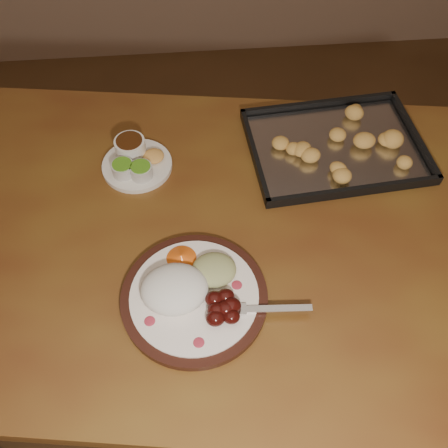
{
  "coord_description": "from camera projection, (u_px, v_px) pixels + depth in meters",
  "views": [
    {
      "loc": [
        0.09,
        -0.35,
        1.66
      ],
      "look_at": [
        0.15,
        0.29,
        0.77
      ],
      "focal_mm": 40.0,
      "sensor_mm": 36.0,
      "label": 1
    }
  ],
  "objects": [
    {
      "name": "ground",
      "position": [
        185.0,
        446.0,
        1.55
      ],
      "size": [
        4.0,
        4.0,
        0.0
      ],
      "primitive_type": "plane",
      "color": "#55371D",
      "rests_on": "ground"
    },
    {
      "name": "baking_tray",
      "position": [
        335.0,
        145.0,
        1.24
      ],
      "size": [
        0.45,
        0.35,
        0.04
      ],
      "rotation": [
        0.0,
        0.0,
        0.09
      ],
      "color": "black",
      "rests_on": "dining_table"
    },
    {
      "name": "dining_table",
      "position": [
        229.0,
        256.0,
        1.18
      ],
      "size": [
        1.62,
        1.11,
        0.75
      ],
      "rotation": [
        0.0,
        0.0,
        -0.15
      ],
      "color": "brown",
      "rests_on": "ground"
    },
    {
      "name": "dinner_plate",
      "position": [
        192.0,
        292.0,
        0.99
      ],
      "size": [
        0.38,
        0.3,
        0.07
      ],
      "rotation": [
        0.0,
        0.0,
        -0.35
      ],
      "color": "black",
      "rests_on": "dining_table"
    },
    {
      "name": "condiment_saucer",
      "position": [
        135.0,
        160.0,
        1.2
      ],
      "size": [
        0.17,
        0.17,
        0.06
      ],
      "rotation": [
        0.0,
        0.0,
        0.07
      ],
      "color": "white",
      "rests_on": "dining_table"
    }
  ]
}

